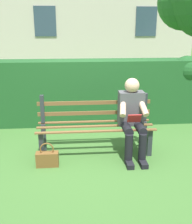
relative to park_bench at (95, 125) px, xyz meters
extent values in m
plane|color=#3D6B2D|center=(0.00, 0.07, -0.44)|extent=(60.00, 60.00, 0.00)
cube|color=#2D3338|center=(-0.82, 0.24, -0.22)|extent=(0.07, 0.07, 0.44)
cube|color=#2D3338|center=(0.82, 0.24, -0.22)|extent=(0.07, 0.07, 0.44)
cube|color=#2D3338|center=(-0.82, -0.10, -0.22)|extent=(0.07, 0.07, 0.44)
cube|color=#2D3338|center=(0.82, -0.10, -0.22)|extent=(0.07, 0.07, 0.44)
cube|color=brown|center=(0.00, -0.15, 0.01)|extent=(1.79, 0.06, 0.02)
cube|color=brown|center=(0.00, 0.07, 0.01)|extent=(1.79, 0.06, 0.02)
cube|color=brown|center=(0.00, 0.29, 0.01)|extent=(1.79, 0.06, 0.02)
cube|color=#2D3338|center=(-0.82, -0.14, 0.24)|extent=(0.06, 0.06, 0.45)
cube|color=#2D3338|center=(0.82, -0.14, 0.24)|extent=(0.06, 0.06, 0.45)
cube|color=brown|center=(0.00, -0.14, 0.16)|extent=(1.79, 0.02, 0.06)
cube|color=brown|center=(0.00, -0.14, 0.33)|extent=(1.79, 0.02, 0.06)
cube|color=#4C4C51|center=(-0.55, 0.05, 0.28)|extent=(0.38, 0.22, 0.52)
sphere|color=#D8AD8C|center=(-0.55, 0.07, 0.64)|extent=(0.22, 0.22, 0.22)
cylinder|color=black|center=(-0.65, 0.26, 0.04)|extent=(0.13, 0.42, 0.13)
cylinder|color=black|center=(-0.45, 0.26, 0.04)|extent=(0.13, 0.42, 0.13)
cylinder|color=black|center=(-0.65, 0.47, -0.21)|extent=(0.12, 0.12, 0.46)
cylinder|color=black|center=(-0.45, 0.47, -0.21)|extent=(0.12, 0.12, 0.46)
cube|color=black|center=(-0.65, 0.55, -0.40)|extent=(0.10, 0.24, 0.07)
cube|color=black|center=(-0.45, 0.55, -0.40)|extent=(0.10, 0.24, 0.07)
cylinder|color=#D8AD8C|center=(-0.70, 0.19, 0.34)|extent=(0.14, 0.32, 0.26)
cylinder|color=#D8AD8C|center=(-0.40, 0.19, 0.34)|extent=(0.14, 0.32, 0.26)
cube|color=#B22626|center=(-0.55, 0.31, 0.20)|extent=(0.20, 0.07, 0.13)
cube|color=#1E5123|center=(-0.13, -1.42, 0.21)|extent=(6.13, 0.61, 1.29)
sphere|color=#1E5123|center=(-1.97, -1.33, 0.66)|extent=(0.55, 0.55, 0.55)
sphere|color=#1E5123|center=(1.40, -1.48, 0.59)|extent=(0.49, 0.49, 0.49)
cube|color=#334756|center=(-2.82, -7.89, 1.72)|extent=(0.90, 0.04, 1.20)
cube|color=#334756|center=(1.44, -7.89, 1.72)|extent=(0.90, 0.04, 1.20)
cube|color=brown|center=(0.72, 0.45, -0.33)|extent=(0.32, 0.13, 0.21)
torus|color=brown|center=(0.72, 0.45, -0.18)|extent=(0.20, 0.02, 0.20)
sphere|color=#2D702D|center=(-2.68, -3.48, 2.11)|extent=(1.47, 1.47, 1.47)
camera|label=1|loc=(0.31, 3.93, 1.45)|focal=42.99mm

